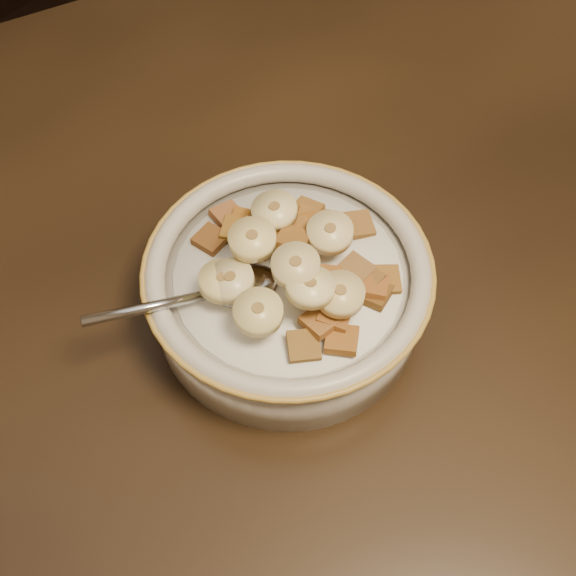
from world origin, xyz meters
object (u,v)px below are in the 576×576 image
table (327,329)px  cereal_bowl (288,294)px  chair (19,84)px  spoon (246,286)px

table → cereal_bowl: size_ratio=7.46×
chair → spoon: 0.70m
table → cereal_bowl: cereal_bowl is taller
chair → spoon: (0.03, -0.64, 0.28)m
chair → spoon: chair is taller
chair → cereal_bowl: (0.06, -0.64, 0.25)m
spoon → chair: bearing=-169.2°
table → chair: size_ratio=1.35×
table → spoon: (-0.05, 0.02, 0.07)m
cereal_bowl → spoon: spoon is taller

